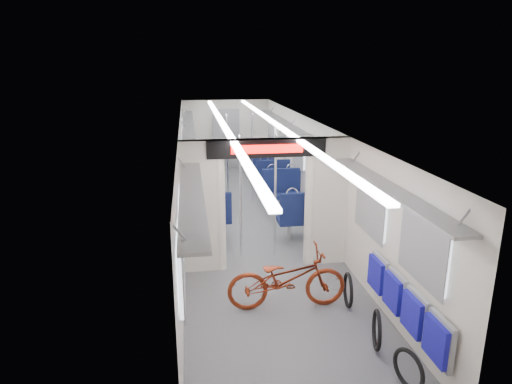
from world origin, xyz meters
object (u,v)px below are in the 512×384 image
seat_bay_far_right (266,168)px  stanchion_near_left (241,198)px  bike_hoop_c (348,292)px  stanchion_far_right (252,159)px  seat_bay_near_left (206,200)px  seat_bay_near_right (291,200)px  bike_hoop_b (377,332)px  flip_bench (404,303)px  seat_bay_far_left (201,167)px  stanchion_near_right (275,197)px  bicycle (287,279)px  stanchion_far_left (228,160)px  bike_hoop_a (408,371)px

seat_bay_far_right → stanchion_near_left: (-1.32, -4.84, 0.60)m
bike_hoop_c → stanchion_far_right: (-0.67, 5.45, 0.91)m
seat_bay_near_left → seat_bay_near_right: bearing=-8.6°
bike_hoop_b → stanchion_far_right: size_ratio=0.23×
flip_bench → bike_hoop_b: (-0.37, -0.06, -0.34)m
flip_bench → stanchion_far_right: 6.54m
seat_bay_near_right → bike_hoop_b: bearing=-89.4°
flip_bench → bike_hoop_c: bearing=110.8°
bike_hoop_c → seat_bay_far_left: size_ratio=0.23×
seat_bay_near_left → stanchion_near_right: bearing=-58.5°
bicycle → stanchion_far_right: stanchion_far_right is taller
flip_bench → stanchion_near_right: stanchion_near_right is taller
seat_bay_far_left → stanchion_far_right: (1.25, -1.71, 0.58)m
bike_hoop_c → seat_bay_far_right: bearing=90.4°
bike_hoop_b → bicycle: bearing=127.9°
seat_bay_near_left → stanchion_far_right: bearing=50.3°
seat_bay_near_right → stanchion_near_left: bearing=-129.5°
seat_bay_near_left → flip_bench: bearing=-65.1°
seat_bay_far_left → stanchion_near_left: size_ratio=1.00×
stanchion_near_left → stanchion_far_right: same height
seat_bay_far_left → stanchion_near_right: 5.31m
bicycle → flip_bench: (1.28, -1.11, 0.12)m
seat_bay_far_left → stanchion_near_right: stanchion_near_right is taller
flip_bench → seat_bay_near_right: size_ratio=0.95×
seat_bay_near_right → stanchion_far_left: (-1.26, 1.66, 0.58)m
flip_bench → stanchion_near_left: (-1.74, 3.06, 0.57)m
seat_bay_near_left → bike_hoop_b: bearing=-69.0°
bike_hoop_b → stanchion_near_left: size_ratio=0.23×
bike_hoop_c → stanchion_far_left: (-1.31, 5.32, 0.91)m
bicycle → stanchion_far_left: bearing=5.8°
seat_bay_near_left → stanchion_near_left: size_ratio=0.94×
stanchion_far_left → bike_hoop_a: bearing=-79.1°
seat_bay_near_right → stanchion_near_right: 1.88m
bike_hoop_c → seat_bay_near_left: seat_bay_near_left is taller
bicycle → seat_bay_near_left: (-1.00, 3.82, 0.09)m
stanchion_near_left → stanchion_far_left: 3.25m
seat_bay_far_left → seat_bay_far_right: (1.87, -0.25, -0.02)m
bike_hoop_a → stanchion_far_right: size_ratio=0.21×
bike_hoop_c → seat_bay_near_right: size_ratio=0.24×
bike_hoop_b → seat_bay_far_left: seat_bay_far_left is taller
stanchion_near_right → stanchion_far_right: bearing=88.9°
stanchion_near_right → seat_bay_far_left: bearing=103.0°
stanchion_near_left → seat_bay_far_left: bearing=96.2°
bike_hoop_a → stanchion_near_right: size_ratio=0.21×
flip_bench → stanchion_far_right: stanchion_far_right is taller
bike_hoop_b → seat_bay_far_right: size_ratio=0.25×
seat_bay_near_right → seat_bay_far_right: bearing=90.0°
bike_hoop_b → bike_hoop_c: bearing=90.3°
seat_bay_near_right → seat_bay_far_right: size_ratio=1.05×
bicycle → seat_bay_far_left: size_ratio=0.77×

